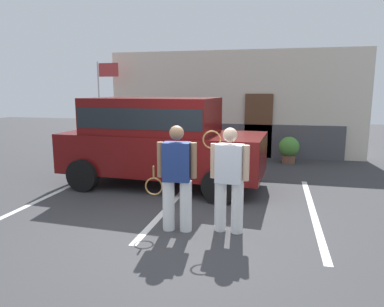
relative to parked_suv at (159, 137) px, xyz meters
The scene contains 10 objects.
ground_plane 3.08m from the parked_suv, 65.36° to the right, with size 40.00×40.00×0.00m, color #38383A.
parking_stripe_0 2.57m from the parked_suv, 151.31° to the right, with size 0.12×4.40×0.01m, color silver.
parking_stripe_1 1.73m from the parked_suv, 58.44° to the right, with size 0.12×4.40×0.01m, color silver.
parking_stripe_2 3.73m from the parked_suv, 18.12° to the right, with size 0.12×4.40×0.01m, color silver.
house_frontage 4.49m from the parked_suv, 74.35° to the left, with size 8.57×0.40×3.51m.
parked_suv is the anchor object (origin of this frame).
tennis_player_man 2.83m from the parked_suv, 65.92° to the right, with size 0.89×0.30×1.69m.
tennis_player_woman 3.13m from the parked_suv, 51.12° to the right, with size 0.75×0.30×1.66m.
potted_plant_by_porch 4.59m from the parked_suv, 47.68° to the left, with size 0.62×0.62×0.82m.
flag_pole 4.88m from the parked_suv, 131.68° to the left, with size 0.80×0.09×3.17m.
Camera 1 is at (1.44, -5.22, 2.24)m, focal length 33.37 mm.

